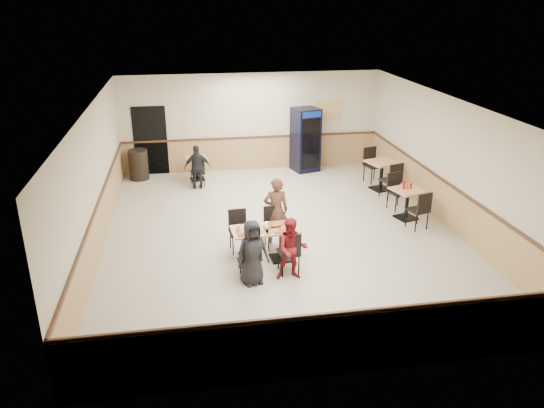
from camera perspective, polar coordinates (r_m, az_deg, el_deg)
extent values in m
plane|color=beige|center=(12.32, 0.96, -3.15)|extent=(10.00, 10.00, 0.00)
plane|color=silver|center=(11.40, 1.06, 10.68)|extent=(10.00, 10.00, 0.00)
plane|color=beige|center=(16.55, -2.19, 8.78)|extent=(8.00, 0.00, 8.00)
plane|color=beige|center=(7.32, 8.25, -8.56)|extent=(8.00, 0.00, 8.00)
plane|color=beige|center=(11.75, -18.56, 2.31)|extent=(0.00, 10.00, 10.00)
plane|color=beige|center=(13.09, 18.55, 4.22)|extent=(0.00, 10.00, 10.00)
cube|color=tan|center=(16.78, -2.14, 5.44)|extent=(7.98, 0.03, 1.00)
cube|color=tan|center=(13.39, 17.99, 0.13)|extent=(0.03, 9.98, 1.00)
cube|color=#472B19|center=(16.63, -2.15, 7.18)|extent=(7.98, 0.04, 0.06)
cube|color=black|center=(16.53, -12.94, 6.64)|extent=(1.00, 0.02, 2.10)
cube|color=orange|center=(16.92, 6.02, 10.00)|extent=(0.85, 0.02, 0.60)
cube|color=black|center=(11.02, -2.47, -6.20)|extent=(0.47, 0.47, 0.04)
cylinder|color=black|center=(10.86, -2.50, -4.57)|extent=(0.09, 0.09, 0.66)
cube|color=tan|center=(10.72, -2.52, -2.94)|extent=(0.73, 0.73, 0.04)
cube|color=black|center=(11.15, 0.98, -5.82)|extent=(0.47, 0.47, 0.04)
cylinder|color=black|center=(11.00, 0.99, -4.21)|extent=(0.09, 0.09, 0.66)
cube|color=tan|center=(10.86, 1.00, -2.59)|extent=(0.73, 0.73, 0.04)
imported|color=black|center=(10.00, -2.13, -5.23)|extent=(0.72, 0.56, 1.29)
imported|color=maroon|center=(10.17, 2.17, -4.86)|extent=(0.64, 0.52, 1.25)
imported|color=#503022|center=(11.59, 0.44, -0.71)|extent=(0.56, 0.37, 1.51)
imported|color=black|center=(15.13, -8.03, 3.95)|extent=(0.75, 0.34, 1.26)
cube|color=#AD2C0B|center=(10.72, 1.20, -2.76)|extent=(0.46, 0.35, 0.02)
cube|color=#AD2C0B|center=(10.59, -2.66, -3.08)|extent=(0.46, 0.35, 0.02)
cube|color=#AD2C0B|center=(10.94, 0.60, -2.24)|extent=(0.46, 0.35, 0.02)
cylinder|color=white|center=(10.60, -1.05, -3.08)|extent=(0.22, 0.22, 0.01)
cube|color=#BE754A|center=(10.59, -1.05, -3.02)|extent=(0.28, 0.21, 0.02)
cylinder|color=white|center=(10.62, 0.00, -3.02)|extent=(0.22, 0.22, 0.01)
cube|color=#BE754A|center=(10.61, 0.00, -2.96)|extent=(0.28, 0.20, 0.02)
cylinder|color=white|center=(10.78, 1.63, -2.63)|extent=(0.22, 0.22, 0.01)
cube|color=#BE754A|center=(10.78, 1.63, -2.57)|extent=(0.29, 0.24, 0.02)
cylinder|color=white|center=(10.59, -2.92, -3.13)|extent=(0.22, 0.22, 0.01)
cube|color=#BE754A|center=(10.58, -2.92, -3.07)|extent=(0.30, 0.25, 0.02)
cylinder|color=white|center=(10.96, 0.56, -2.20)|extent=(0.22, 0.22, 0.01)
cube|color=#BE754A|center=(10.96, 0.56, -2.14)|extent=(0.30, 0.29, 0.02)
cylinder|color=silver|center=(10.75, -3.65, -2.50)|extent=(0.08, 0.08, 0.10)
cylinder|color=silver|center=(10.46, -1.98, -3.17)|extent=(0.08, 0.08, 0.10)
cylinder|color=silver|center=(10.75, -2.07, -2.45)|extent=(0.08, 0.08, 0.10)
cylinder|color=silver|center=(10.45, -3.05, -3.21)|extent=(0.08, 0.08, 0.10)
cylinder|color=silver|center=(10.80, -0.56, -2.25)|extent=(0.07, 0.07, 0.12)
ellipsoid|color=silver|center=(10.74, -0.63, -2.45)|extent=(0.15, 0.15, 0.10)
cube|color=black|center=(13.54, 14.17, -1.41)|extent=(0.57, 0.57, 0.04)
cylinder|color=black|center=(13.40, 14.31, 0.03)|extent=(0.09, 0.09, 0.69)
cube|color=tan|center=(13.28, 14.45, 1.46)|extent=(0.89, 0.89, 0.04)
cube|color=black|center=(15.40, 11.57, 1.64)|extent=(0.62, 0.62, 0.04)
cylinder|color=black|center=(15.27, 11.67, 3.03)|extent=(0.10, 0.10, 0.75)
cube|color=tan|center=(15.16, 11.78, 4.41)|extent=(0.96, 0.96, 0.04)
cylinder|color=#B80D14|center=(13.25, 14.01, 2.00)|extent=(0.06, 0.06, 0.20)
cylinder|color=#AA6C16|center=(13.29, 14.37, 1.96)|extent=(0.06, 0.06, 0.17)
cylinder|color=#B80D14|center=(13.33, 14.71, 1.91)|extent=(0.05, 0.05, 0.14)
cube|color=black|center=(16.05, -8.02, 2.68)|extent=(0.46, 0.46, 0.04)
cylinder|color=black|center=(15.95, -8.08, 3.79)|extent=(0.08, 0.08, 0.61)
cube|color=tan|center=(15.86, -8.13, 4.87)|extent=(0.72, 0.72, 0.04)
cube|color=black|center=(16.57, 3.61, 6.92)|extent=(0.90, 0.89, 1.96)
cube|color=black|center=(16.26, 4.21, 6.44)|extent=(0.58, 0.17, 1.55)
cube|color=navy|center=(16.04, 4.32, 9.57)|extent=(0.60, 0.18, 0.19)
cylinder|color=black|center=(16.31, -14.15, 4.13)|extent=(0.57, 0.57, 0.90)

